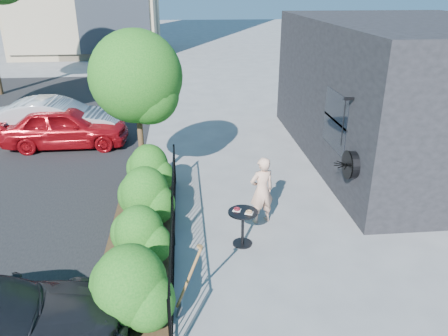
{
  "coord_description": "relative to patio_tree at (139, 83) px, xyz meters",
  "views": [
    {
      "loc": [
        -1.2,
        -7.63,
        4.91
      ],
      "look_at": [
        -0.38,
        1.1,
        1.2
      ],
      "focal_mm": 35.0,
      "sensor_mm": 36.0,
      "label": 1
    }
  ],
  "objects": [
    {
      "name": "ground",
      "position": [
        2.24,
        -2.76,
        -2.76
      ],
      "size": [
        120.0,
        120.0,
        0.0
      ],
      "primitive_type": "plane",
      "color": "gray",
      "rests_on": "ground"
    },
    {
      "name": "shop_building",
      "position": [
        7.73,
        1.74,
        -0.76
      ],
      "size": [
        6.22,
        9.0,
        4.0
      ],
      "color": "black",
      "rests_on": "ground"
    },
    {
      "name": "fence",
      "position": [
        0.74,
        -2.76,
        -2.2
      ],
      "size": [
        0.05,
        6.05,
        1.1
      ],
      "color": "black",
      "rests_on": "ground"
    },
    {
      "name": "planting_bed",
      "position": [
        0.04,
        -2.76,
        -2.72
      ],
      "size": [
        1.3,
        6.0,
        0.08
      ],
      "primitive_type": "cube",
      "color": "#382616",
      "rests_on": "ground"
    },
    {
      "name": "shrubs",
      "position": [
        0.14,
        -2.66,
        -2.06
      ],
      "size": [
        1.1,
        5.6,
        1.24
      ],
      "color": "#145714",
      "rests_on": "ground"
    },
    {
      "name": "patio_tree",
      "position": [
        0.0,
        0.0,
        0.0
      ],
      "size": [
        2.2,
        2.2,
        3.94
      ],
      "color": "#3F2B19",
      "rests_on": "ground"
    },
    {
      "name": "cafe_table",
      "position": [
        2.12,
        -2.85,
        -2.24
      ],
      "size": [
        0.6,
        0.6,
        0.8
      ],
      "rotation": [
        0.0,
        0.0,
        -0.37
      ],
      "color": "black",
      "rests_on": "ground"
    },
    {
      "name": "woman",
      "position": [
        2.66,
        -1.96,
        -2.0
      ],
      "size": [
        0.64,
        0.51,
        1.54
      ],
      "primitive_type": "imported",
      "rotation": [
        0.0,
        0.0,
        3.43
      ],
      "color": "#DBA88E",
      "rests_on": "ground"
    },
    {
      "name": "shovel",
      "position": [
        0.98,
        -4.79,
        -2.19
      ],
      "size": [
        0.46,
        0.17,
        1.31
      ],
      "color": "brown",
      "rests_on": "ground"
    },
    {
      "name": "car_red",
      "position": [
        -2.77,
        3.45,
        -2.1
      ],
      "size": [
        3.92,
        1.61,
        1.33
      ],
      "primitive_type": "imported",
      "rotation": [
        0.0,
        0.0,
        1.58
      ],
      "color": "#A40D15",
      "rests_on": "ground"
    },
    {
      "name": "car_silver",
      "position": [
        -3.22,
        4.04,
        -2.05
      ],
      "size": [
        4.35,
        1.52,
        1.43
      ],
      "primitive_type": "imported",
      "rotation": [
        0.0,
        0.0,
        1.57
      ],
      "color": "silver",
      "rests_on": "ground"
    }
  ]
}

